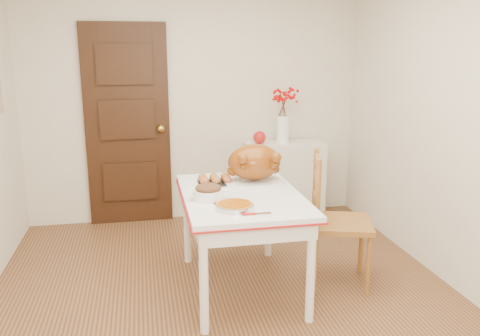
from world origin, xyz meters
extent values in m
cube|color=#482A15|center=(0.00, 0.00, 0.00)|extent=(3.50, 4.00, 0.00)
cube|color=beige|center=(0.00, 2.00, 1.25)|extent=(3.50, 0.00, 2.50)
cube|color=beige|center=(0.00, -2.00, 1.25)|extent=(3.50, 0.00, 2.50)
cube|color=beige|center=(1.75, 0.00, 1.25)|extent=(0.00, 4.00, 2.50)
cube|color=black|center=(-0.70, 1.97, 1.03)|extent=(0.85, 0.06, 2.06)
cube|color=silver|center=(0.92, 1.78, 0.41)|extent=(0.83, 0.37, 0.83)
sphere|color=#AB1614|center=(0.65, 1.78, 0.89)|extent=(0.13, 0.13, 0.13)
cylinder|color=#974303|center=(0.03, -0.10, 0.79)|extent=(0.28, 0.28, 0.05)
cylinder|color=white|center=(0.22, 0.75, 0.82)|extent=(0.08, 0.08, 0.11)
camera|label=1|loc=(-0.56, -3.19, 1.82)|focal=37.02mm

